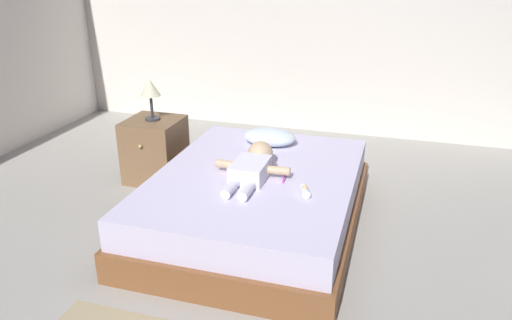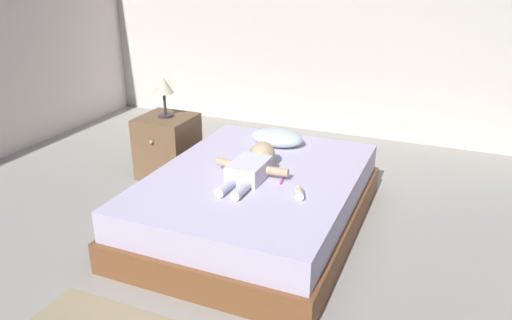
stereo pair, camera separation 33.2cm
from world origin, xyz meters
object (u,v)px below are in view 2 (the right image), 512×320
bed (256,201)px  nightstand (168,146)px  pillow (277,137)px  toothbrush (283,178)px  baby_bottle (299,193)px  baby (253,166)px  lamp (164,88)px

bed → nightstand: (-1.06, 0.54, 0.07)m
nightstand → pillow: bearing=2.0°
toothbrush → baby_bottle: (0.18, -0.22, 0.02)m
baby → baby_bottle: 0.45m
nightstand → bed: bearing=-26.9°
toothbrush → baby_bottle: size_ratio=1.40×
baby → baby_bottle: (0.40, -0.21, -0.04)m
baby → lamp: size_ratio=1.94×
bed → lamp: lamp is taller
bed → toothbrush: (0.21, -0.02, 0.22)m
baby → lamp: bearing=151.6°
pillow → nightstand: (-1.00, -0.03, -0.21)m
baby → baby_bottle: bearing=-27.4°
bed → baby: bearing=-110.1°
pillow → baby: 0.61m
pillow → baby_bottle: (0.45, -0.81, -0.03)m
nightstand → lamp: bearing=90.0°
bed → baby_bottle: (0.39, -0.24, 0.24)m
bed → baby: (-0.01, -0.03, 0.28)m
bed → lamp: 1.33m
bed → baby_bottle: baby_bottle is taller
baby → pillow: bearing=94.8°
pillow → lamp: (-1.00, -0.03, 0.31)m
lamp → baby_bottle: 1.68m
pillow → baby_bottle: bearing=-61.0°
baby → nightstand: (-1.05, 0.57, -0.21)m
nightstand → baby_bottle: nightstand is taller
bed → baby_bottle: 0.51m
lamp → pillow: bearing=2.0°
toothbrush → nightstand: nightstand is taller
bed → baby: size_ratio=2.76×
pillow → baby: (0.05, -0.61, 0.00)m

